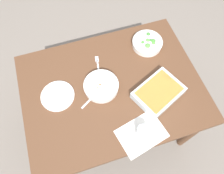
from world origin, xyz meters
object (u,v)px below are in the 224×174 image
object	(u,v)px
drink_cup	(142,132)
fork_on_table	(98,65)
spoon_by_stew	(94,96)
side_plate	(58,96)
stew_bowl	(101,86)
baking_dish	(158,93)
broccoli_bowl	(147,43)

from	to	relation	value
drink_cup	fork_on_table	xyz separation A→B (m)	(-0.11, 0.55, -0.04)
spoon_by_stew	fork_on_table	bearing A→B (deg)	67.10
side_plate	spoon_by_stew	world-z (taller)	side_plate
stew_bowl	spoon_by_stew	size ratio (longest dim) A/B	1.47
stew_bowl	side_plate	world-z (taller)	stew_bowl
stew_bowl	baking_dish	size ratio (longest dim) A/B	0.64
baking_dish	spoon_by_stew	world-z (taller)	baking_dish
broccoli_bowl	drink_cup	xyz separation A→B (m)	(-0.28, -0.61, 0.01)
baking_dish	side_plate	bearing A→B (deg)	163.02
drink_cup	side_plate	size ratio (longest dim) A/B	0.39
stew_bowl	spoon_by_stew	bearing A→B (deg)	-147.95
drink_cup	side_plate	distance (m)	0.59
drink_cup	fork_on_table	distance (m)	0.56
side_plate	fork_on_table	xyz separation A→B (m)	(0.32, 0.15, -0.00)
drink_cup	spoon_by_stew	size ratio (longest dim) A/B	0.54
drink_cup	spoon_by_stew	xyz separation A→B (m)	(-0.21, 0.33, -0.03)
stew_bowl	fork_on_table	distance (m)	0.19
side_plate	fork_on_table	distance (m)	0.35
stew_bowl	broccoli_bowl	bearing A→B (deg)	29.14
stew_bowl	broccoli_bowl	distance (m)	0.48
stew_bowl	fork_on_table	world-z (taller)	stew_bowl
stew_bowl	drink_cup	bearing A→B (deg)	-68.95
stew_bowl	spoon_by_stew	distance (m)	0.08
baking_dish	fork_on_table	world-z (taller)	baking_dish
baking_dish	side_plate	size ratio (longest dim) A/B	1.65
spoon_by_stew	broccoli_bowl	bearing A→B (deg)	29.55
baking_dish	spoon_by_stew	bearing A→B (deg)	163.59
baking_dish	drink_cup	world-z (taller)	drink_cup
broccoli_bowl	spoon_by_stew	distance (m)	0.56
stew_bowl	drink_cup	world-z (taller)	drink_cup
broccoli_bowl	drink_cup	size ratio (longest dim) A/B	2.61
fork_on_table	baking_dish	bearing A→B (deg)	-47.64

